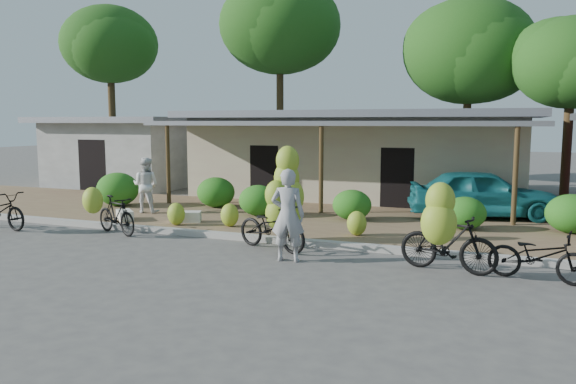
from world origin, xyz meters
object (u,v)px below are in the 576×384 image
Objects in this scene: sack_near at (186,217)px; teal_van at (482,193)px; tree_center_right at (465,49)px; tree_back_left at (108,43)px; tree_far_center at (277,24)px; vendor at (288,215)px; bike_left at (112,213)px; bystander at (146,185)px; bike_right at (446,235)px; sack_far at (125,215)px; bike_center at (279,211)px; tree_near_right at (566,61)px; bike_far_right at (539,256)px.

teal_van is (7.77, 3.90, 0.57)m from sack_near.
sack_near is at bearing -115.17° from tree_center_right.
tree_back_left is 0.86× the size of tree_far_center.
sack_near is (-6.35, -13.52, -5.92)m from tree_center_right.
vendor is (14.84, -12.67, -5.90)m from tree_back_left.
bystander is (-0.95, 2.77, 0.39)m from bike_left.
tree_far_center is 2.38× the size of teal_van.
bike_left is 0.87× the size of bike_right.
tree_back_left is 5.06× the size of bystander.
bike_right is 2.68× the size of sack_far.
tree_far_center is at bearing 42.35° from bike_center.
bike_right is 1.17× the size of bystander.
vendor is at bearing -79.23° from bike_left.
teal_van is at bearing -37.11° from bike_left.
bike_right is 7.82m from sack_near.
bike_right is (18.05, -12.46, -6.12)m from tree_back_left.
tree_near_right is 16.29m from sack_near.
tree_back_left reaches higher than bike_far_right.
bystander reaches higher than sack_far.
sack_far is 1.57m from bystander.
teal_van reaches higher than sack_far.
teal_van is at bearing -18.36° from tree_back_left.
bystander is at bearing -123.95° from tree_center_right.
tree_back_left reaches higher than bike_right.
tree_near_right is at bearing 44.29° from sack_far.
tree_back_left is 16.05m from sack_near.
bystander is at bearing 90.77° from teal_van.
bike_right is at bearing 104.29° from bike_far_right.
bike_left is 2.07× the size of sack_near.
bike_far_right reaches higher than sack_far.
bike_right is (1.06, -15.96, -5.43)m from tree_center_right.
vendor is at bearing 139.89° from bystander.
bike_right is (8.53, -0.69, 0.18)m from bike_left.
bike_far_right is at bearing -95.26° from tree_near_right.
sack_far is at bearing -86.47° from tree_far_center.
teal_van is at bearing -108.75° from tree_near_right.
bike_left is 10.21m from bike_far_right.
bike_far_right is at bearing 176.27° from teal_van.
bike_center is at bearing -67.04° from tree_far_center.
bystander is 10.25m from teal_van.
sack_far is at bearing 47.18° from bike_left.
tree_center_right is 17.16m from sack_far.
bike_right is at bearing 161.14° from teal_van.
bike_far_right is 6.37m from teal_van.
tree_near_right is at bearing 4.91° from bike_far_right.
bike_right is 2.37× the size of sack_near.
bystander reaches higher than bike_left.
tree_near_right reaches higher than sack_far.
tree_back_left is at bearing 59.40° from bike_left.
tree_far_center is 19.74m from bike_right.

